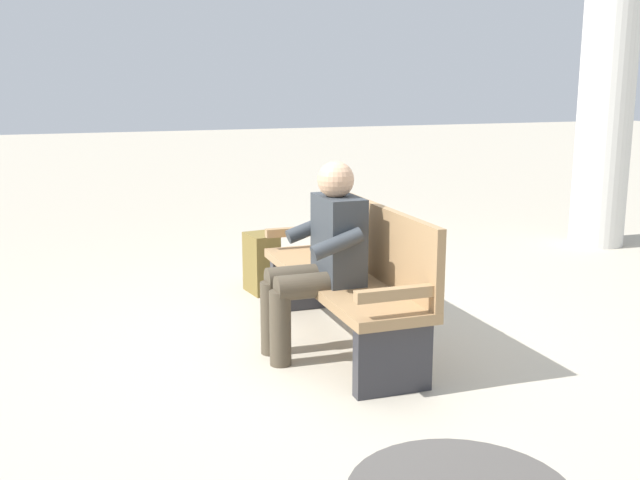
% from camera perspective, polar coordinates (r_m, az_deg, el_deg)
% --- Properties ---
extents(ground_plane, '(40.00, 40.00, 0.00)m').
position_cam_1_polar(ground_plane, '(4.85, 1.47, -7.86)').
color(ground_plane, '#B7AD99').
extents(bench_near, '(1.80, 0.49, 0.90)m').
position_cam_1_polar(bench_near, '(4.74, 2.30, -2.53)').
color(bench_near, '#9E7A51').
rests_on(bench_near, ground).
extents(person_seated, '(0.57, 0.57, 1.18)m').
position_cam_1_polar(person_seated, '(4.52, 0.09, -1.03)').
color(person_seated, '#33383D').
rests_on(person_seated, ground).
extents(backpack, '(0.32, 0.27, 0.47)m').
position_cam_1_polar(backpack, '(5.95, -4.36, -1.78)').
color(backpack, brown).
rests_on(backpack, ground).
extents(support_pillar, '(0.53, 0.53, 3.73)m').
position_cam_1_polar(support_pillar, '(8.03, 20.96, 12.83)').
color(support_pillar, silver).
rests_on(support_pillar, ground).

